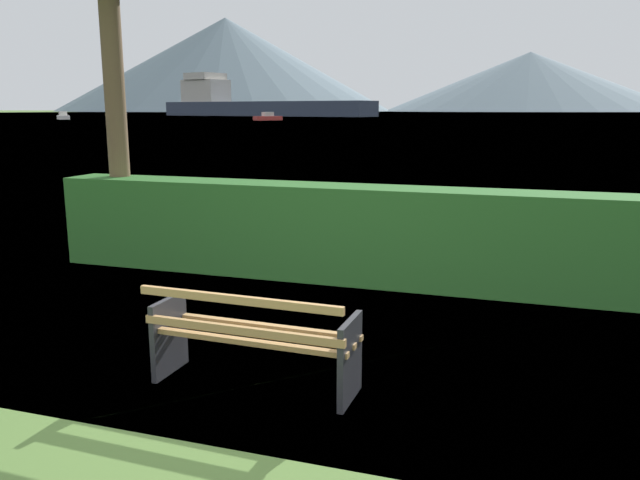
{
  "coord_description": "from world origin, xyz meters",
  "views": [
    {
      "loc": [
        2.04,
        -4.55,
        2.28
      ],
      "look_at": [
        0.0,
        1.72,
        0.9
      ],
      "focal_mm": 35.43,
      "sensor_mm": 36.0,
      "label": 1
    }
  ],
  "objects_px": {
    "cargo_ship_large": "(248,104)",
    "sailboat_mid": "(63,117)",
    "park_bench": "(253,339)",
    "fishing_boat_near": "(268,117)"
  },
  "relations": [
    {
      "from": "park_bench",
      "to": "sailboat_mid",
      "type": "bearing_deg",
      "value": 130.37
    },
    {
      "from": "cargo_ship_large",
      "to": "sailboat_mid",
      "type": "bearing_deg",
      "value": -97.57
    },
    {
      "from": "park_bench",
      "to": "sailboat_mid",
      "type": "xyz_separation_m",
      "value": [
        -93.79,
        110.32,
        0.18
      ]
    },
    {
      "from": "cargo_ship_large",
      "to": "sailboat_mid",
      "type": "distance_m",
      "value": 75.49
    },
    {
      "from": "park_bench",
      "to": "cargo_ship_large",
      "type": "relative_size",
      "value": 0.02
    },
    {
      "from": "sailboat_mid",
      "to": "fishing_boat_near",
      "type": "bearing_deg",
      "value": 3.75
    },
    {
      "from": "park_bench",
      "to": "cargo_ship_large",
      "type": "height_order",
      "value": "cargo_ship_large"
    },
    {
      "from": "cargo_ship_large",
      "to": "sailboat_mid",
      "type": "relative_size",
      "value": 13.13
    },
    {
      "from": "sailboat_mid",
      "to": "park_bench",
      "type": "bearing_deg",
      "value": -49.63
    },
    {
      "from": "fishing_boat_near",
      "to": "cargo_ship_large",
      "type": "bearing_deg",
      "value": 117.05
    }
  ]
}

